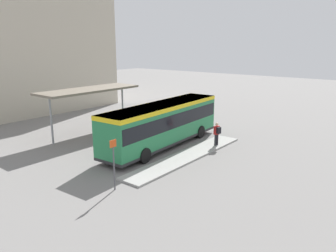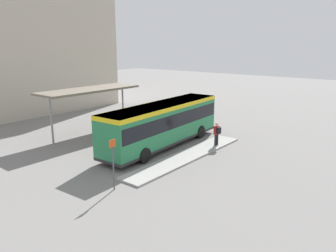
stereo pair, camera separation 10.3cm
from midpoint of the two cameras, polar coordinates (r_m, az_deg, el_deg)
ground_plane at (r=25.23m, az=-0.72°, el=-3.53°), size 120.00×120.00×0.00m
curb_island at (r=22.94m, az=3.47°, el=-5.22°), size 11.73×1.80×0.12m
city_bus at (r=24.73m, az=-0.73°, el=0.72°), size 11.97×3.12×3.30m
pedestrian_waiting at (r=25.05m, az=8.65°, el=-1.13°), size 0.49×0.53×1.76m
bicycle_red at (r=34.17m, az=5.02°, el=1.79°), size 0.48×1.80×0.78m
bicycle_black at (r=34.70m, az=4.02°, el=1.98°), size 0.48×1.75×0.76m
station_shelter at (r=28.57m, az=-13.41°, el=6.01°), size 8.89×2.98×3.98m
potted_planter_near_shelter at (r=27.48m, az=-8.80°, el=-0.60°), size 1.02×1.02×1.45m
platform_sign at (r=17.64m, az=-9.36°, el=-6.26°), size 0.44×0.08×2.80m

